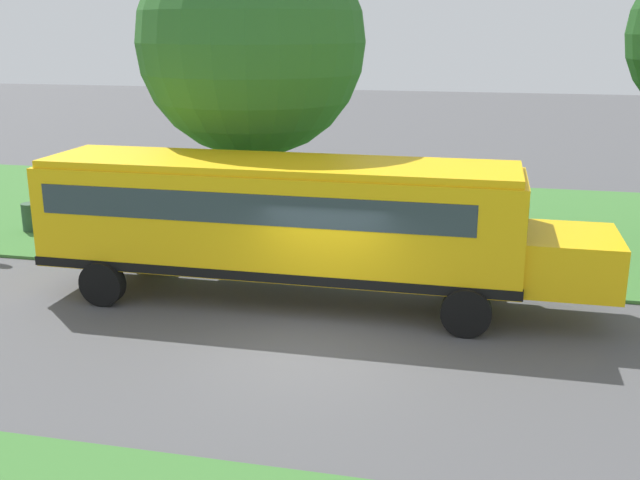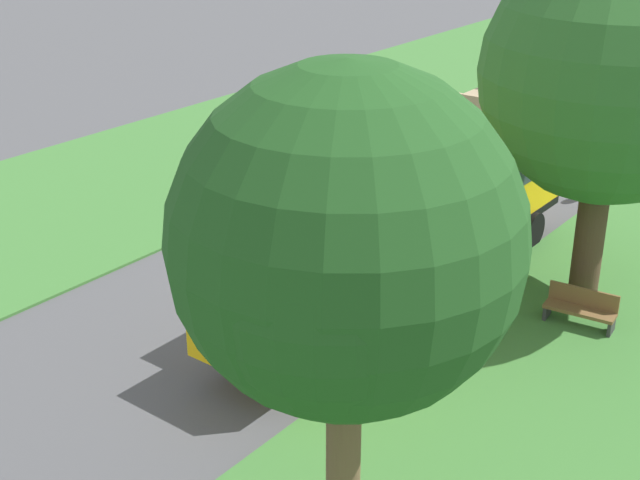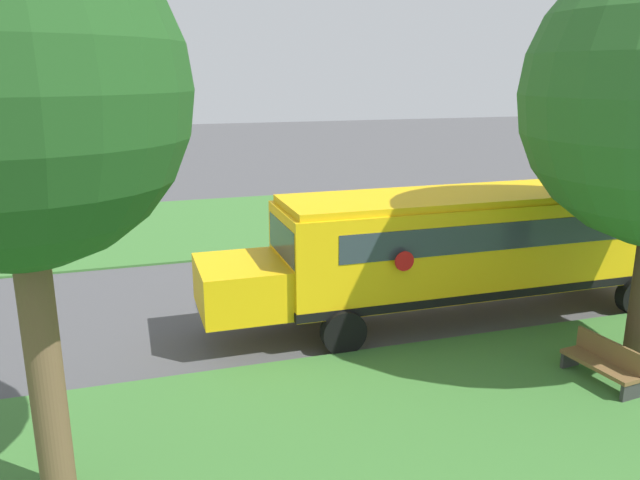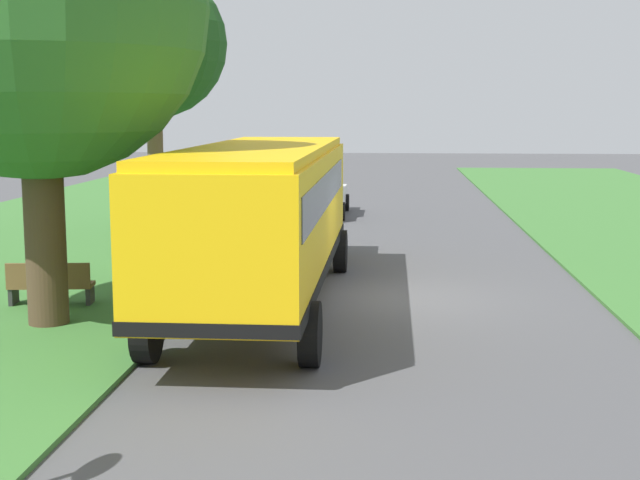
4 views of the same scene
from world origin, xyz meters
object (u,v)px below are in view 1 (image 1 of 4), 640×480
park_bench (313,231)px  trash_bin (32,218)px  oak_tree_beside_bus (246,38)px  school_bus (290,217)px

park_bench → trash_bin: size_ratio=1.83×
oak_tree_beside_bus → trash_bin: oak_tree_beside_bus is taller
oak_tree_beside_bus → park_bench: size_ratio=5.16×
oak_tree_beside_bus → park_bench: oak_tree_beside_bus is taller
school_bus → oak_tree_beside_bus: (-3.48, -2.05, 3.75)m
school_bus → trash_bin: school_bus is taller
park_bench → oak_tree_beside_bus: bearing=-67.8°
oak_tree_beside_bus → trash_bin: size_ratio=9.44×
school_bus → oak_tree_beside_bus: bearing=-149.4°
school_bus → trash_bin: (-3.80, -8.99, -1.47)m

